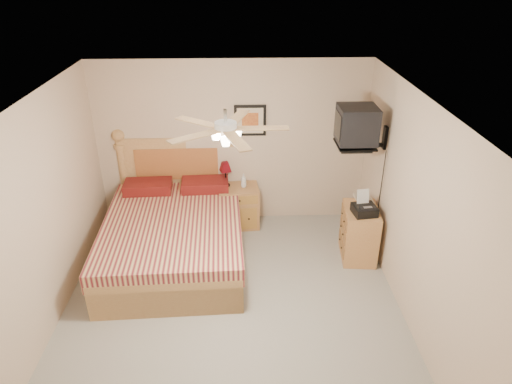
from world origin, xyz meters
TOP-DOWN VIEW (x-y plane):
  - floor at (0.00, 0.00)m, footprint 4.50×4.50m
  - ceiling at (0.00, 0.00)m, footprint 4.00×4.50m
  - wall_back at (0.00, 2.25)m, footprint 4.00×0.04m
  - wall_left at (-2.00, 0.00)m, footprint 0.04×4.50m
  - wall_right at (2.00, 0.00)m, footprint 0.04×4.50m
  - bed at (-0.80, 1.12)m, footprint 1.87×2.40m
  - nightstand at (0.08, 2.00)m, footprint 0.63×0.50m
  - table_lamp at (-0.11, 2.07)m, footprint 0.28×0.28m
  - lotion_bottle at (0.16, 2.02)m, footprint 0.11×0.11m
  - framed_picture at (0.27, 2.23)m, footprint 0.46×0.04m
  - dresser at (1.73, 1.11)m, footprint 0.49×0.67m
  - fax_machine at (1.73, 0.99)m, footprint 0.33×0.35m
  - magazine_lower at (1.70, 1.37)m, footprint 0.24×0.31m
  - magazine_upper at (1.69, 1.38)m, footprint 0.21×0.28m
  - wall_tv at (1.75, 1.34)m, footprint 0.56×0.46m
  - ceiling_fan at (0.00, -0.20)m, footprint 1.14×1.14m

SIDE VIEW (x-z plane):
  - floor at x=0.00m, z-range 0.00..0.00m
  - nightstand at x=0.08m, z-range 0.00..0.65m
  - dresser at x=1.73m, z-range 0.00..0.75m
  - lotion_bottle at x=0.16m, z-range 0.65..0.86m
  - bed at x=-0.80m, z-range 0.00..1.51m
  - magazine_lower at x=1.70m, z-range 0.75..0.77m
  - magazine_upper at x=1.69m, z-range 0.77..0.79m
  - table_lamp at x=-0.11m, z-range 0.65..1.04m
  - fax_machine at x=1.73m, z-range 0.75..1.05m
  - wall_back at x=0.00m, z-range 0.00..2.50m
  - wall_left at x=-2.00m, z-range 0.00..2.50m
  - wall_right at x=2.00m, z-range 0.00..2.50m
  - framed_picture at x=0.27m, z-range 1.39..1.85m
  - wall_tv at x=1.75m, z-range 1.52..2.10m
  - ceiling_fan at x=0.00m, z-range 2.22..2.50m
  - ceiling at x=0.00m, z-range 2.48..2.52m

